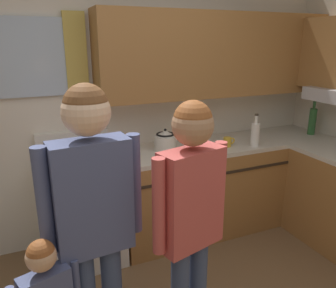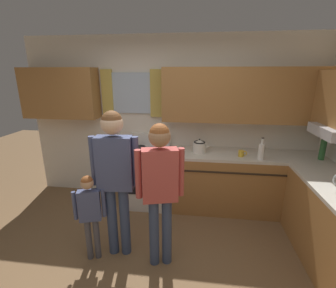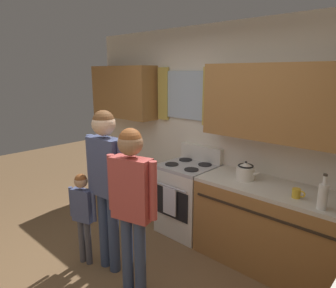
# 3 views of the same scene
# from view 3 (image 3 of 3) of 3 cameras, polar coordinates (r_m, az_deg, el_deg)

# --- Properties ---
(back_wall_unit) EXTENTS (4.60, 0.42, 2.60)m
(back_wall_unit) POSITION_cam_3_polar(r_m,az_deg,el_deg) (3.69, 10.92, 4.67)
(back_wall_unit) COLOR silver
(back_wall_unit) RESTS_ON ground
(kitchen_counter_run) EXTENTS (2.25, 2.18, 0.90)m
(kitchen_counter_run) POSITION_cam_3_polar(r_m,az_deg,el_deg) (2.91, 27.94, -21.35)
(kitchen_counter_run) COLOR #9E6B38
(kitchen_counter_run) RESTS_ON ground
(stove_oven) EXTENTS (0.63, 0.67, 1.10)m
(stove_oven) POSITION_cam_3_polar(r_m,az_deg,el_deg) (3.96, 3.79, -9.90)
(stove_oven) COLOR silver
(stove_oven) RESTS_ON ground
(bottle_milk_white) EXTENTS (0.08, 0.08, 0.31)m
(bottle_milk_white) POSITION_cam_3_polar(r_m,az_deg,el_deg) (2.89, 27.17, -8.69)
(bottle_milk_white) COLOR white
(bottle_milk_white) RESTS_ON kitchen_counter_run
(mug_mustard_yellow) EXTENTS (0.12, 0.08, 0.09)m
(mug_mustard_yellow) POSITION_cam_3_polar(r_m,az_deg,el_deg) (3.06, 23.12, -8.55)
(mug_mustard_yellow) COLOR gold
(mug_mustard_yellow) RESTS_ON kitchen_counter_run
(stovetop_kettle) EXTENTS (0.27, 0.20, 0.21)m
(stovetop_kettle) POSITION_cam_3_polar(r_m,az_deg,el_deg) (3.37, 14.43, -4.97)
(stovetop_kettle) COLOR silver
(stovetop_kettle) RESTS_ON kitchen_counter_run
(adult_holding_child) EXTENTS (0.52, 0.23, 1.69)m
(adult_holding_child) POSITION_cam_3_polar(r_m,az_deg,el_deg) (3.07, -11.60, -5.37)
(adult_holding_child) COLOR #38476B
(adult_holding_child) RESTS_ON ground
(adult_in_plaid) EXTENTS (0.48, 0.24, 1.59)m
(adult_in_plaid) POSITION_cam_3_polar(r_m,az_deg,el_deg) (2.66, -6.82, -9.57)
(adult_in_plaid) COLOR #38476B
(adult_in_plaid) RESTS_ON ground
(small_child) EXTENTS (0.33, 0.16, 1.02)m
(small_child) POSITION_cam_3_polar(r_m,az_deg,el_deg) (3.37, -15.79, -11.61)
(small_child) COLOR #4C4C56
(small_child) RESTS_ON ground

